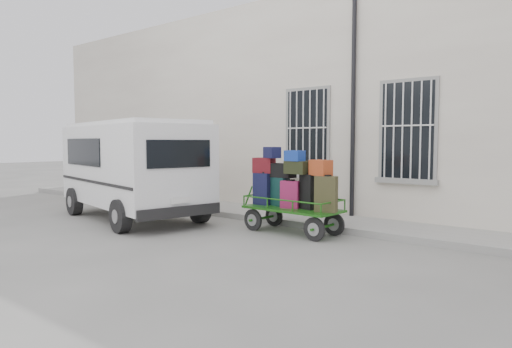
% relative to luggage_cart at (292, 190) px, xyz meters
% --- Properties ---
extents(ground, '(80.00, 80.00, 0.00)m').
position_rel_luggage_cart_xyz_m(ground, '(-0.58, -0.81, -0.95)').
color(ground, slate).
rests_on(ground, ground).
extents(building, '(24.00, 5.15, 6.00)m').
position_rel_luggage_cart_xyz_m(building, '(-0.58, 4.69, 2.05)').
color(building, beige).
rests_on(building, ground).
extents(sidewalk, '(24.00, 1.70, 0.15)m').
position_rel_luggage_cart_xyz_m(sidewalk, '(-0.58, 1.39, -0.87)').
color(sidewalk, gray).
rests_on(sidewalk, ground).
extents(luggage_cart, '(2.57, 1.09, 1.88)m').
position_rel_luggage_cart_xyz_m(luggage_cart, '(0.00, 0.00, 0.00)').
color(luggage_cart, black).
rests_on(luggage_cart, ground).
extents(van, '(5.26, 3.08, 2.49)m').
position_rel_luggage_cart_xyz_m(van, '(-4.26, -1.00, 0.48)').
color(van, silver).
rests_on(van, ground).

